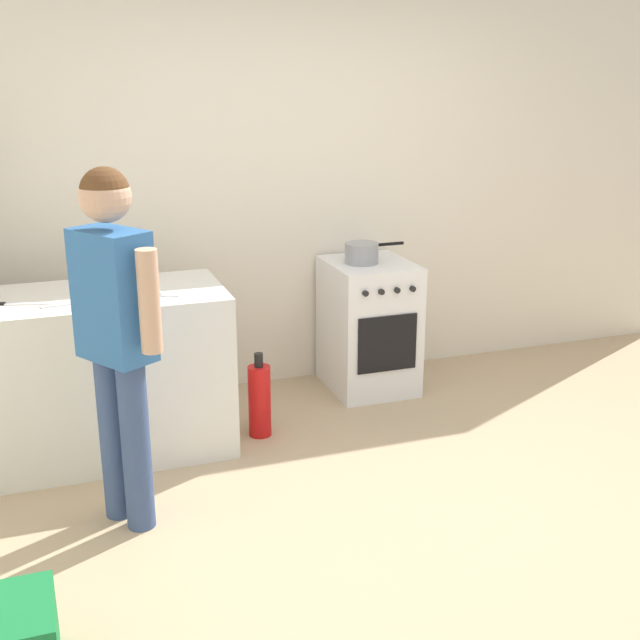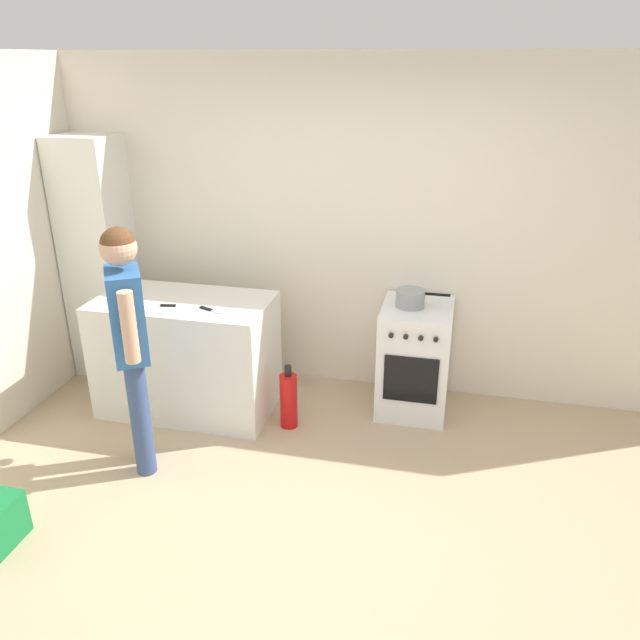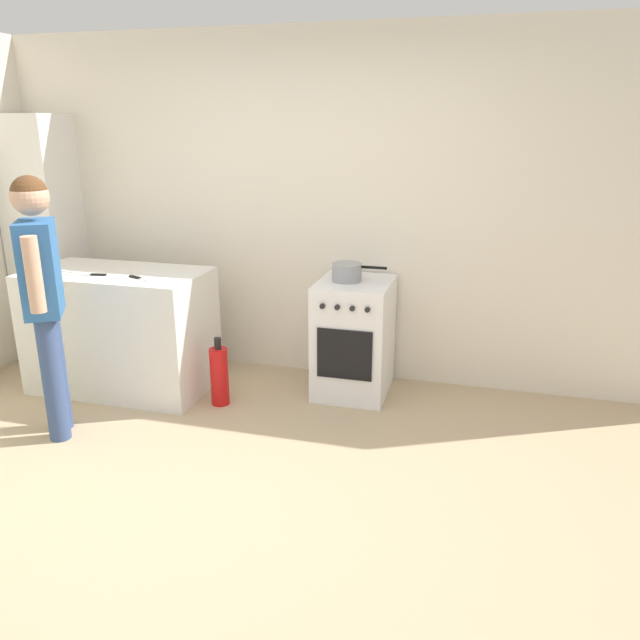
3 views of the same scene
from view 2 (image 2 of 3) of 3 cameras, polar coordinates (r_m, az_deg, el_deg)
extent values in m
plane|color=tan|center=(3.80, 0.46, -19.28)|extent=(8.00, 8.00, 0.00)
cube|color=silver|center=(4.90, 5.51, 8.02)|extent=(6.00, 0.10, 2.60)
cube|color=silver|center=(4.88, -12.06, -3.12)|extent=(1.30, 0.70, 0.90)
cube|color=white|center=(4.83, 8.64, -3.48)|extent=(0.52, 0.60, 0.85)
cube|color=black|center=(4.57, 8.29, -5.43)|extent=(0.39, 0.01, 0.36)
cylinder|color=black|center=(4.56, 7.35, 0.75)|extent=(0.17, 0.17, 0.01)
cylinder|color=black|center=(4.54, 10.29, 0.49)|extent=(0.17, 0.17, 0.01)
cylinder|color=black|center=(4.78, 7.66, 1.80)|extent=(0.17, 0.17, 0.01)
cylinder|color=black|center=(4.77, 10.46, 1.56)|extent=(0.17, 0.17, 0.01)
cylinder|color=black|center=(4.42, 6.51, -1.41)|extent=(0.04, 0.02, 0.04)
cylinder|color=black|center=(4.41, 7.85, -1.53)|extent=(0.04, 0.02, 0.04)
cylinder|color=black|center=(4.41, 9.20, -1.65)|extent=(0.04, 0.02, 0.04)
cylinder|color=black|center=(4.40, 10.55, -1.77)|extent=(0.04, 0.02, 0.04)
cylinder|color=gray|center=(4.63, 8.26, 1.98)|extent=(0.21, 0.21, 0.13)
cylinder|color=black|center=(4.61, 10.72, 2.29)|extent=(0.18, 0.02, 0.02)
cube|color=silver|center=(4.65, -15.54, 1.30)|extent=(0.20, 0.07, 0.01)
cube|color=black|center=(4.60, -13.72, 1.31)|extent=(0.11, 0.04, 0.01)
cube|color=silver|center=(4.42, -9.41, 0.71)|extent=(0.10, 0.06, 0.01)
cube|color=black|center=(4.49, -10.38, 1.04)|extent=(0.11, 0.07, 0.01)
cube|color=silver|center=(4.79, -16.81, 1.76)|extent=(0.22, 0.09, 0.01)
cube|color=black|center=(4.90, -18.19, 2.11)|extent=(0.11, 0.05, 0.01)
cylinder|color=#384C7A|center=(4.22, -16.07, -8.67)|extent=(0.13, 0.13, 0.81)
cylinder|color=#384C7A|center=(4.36, -16.23, -7.61)|extent=(0.13, 0.13, 0.81)
cube|color=#2D609E|center=(3.99, -17.23, 0.43)|extent=(0.35, 0.39, 0.57)
cylinder|color=tan|center=(3.76, -17.07, -0.66)|extent=(0.09, 0.09, 0.44)
cylinder|color=tan|center=(4.21, -17.43, 1.82)|extent=(0.09, 0.09, 0.44)
sphere|color=tan|center=(3.85, -17.96, 6.30)|extent=(0.22, 0.22, 0.22)
sphere|color=brown|center=(3.85, -18.00, 6.58)|extent=(0.21, 0.21, 0.21)
cylinder|color=red|center=(4.64, -2.88, -7.39)|extent=(0.13, 0.13, 0.42)
cylinder|color=black|center=(4.52, -2.94, -4.66)|extent=(0.05, 0.05, 0.08)
cube|color=silver|center=(5.52, -19.53, 5.26)|extent=(0.48, 0.44, 2.00)
camera|label=1|loc=(2.27, -79.04, -9.80)|focal=45.00mm
camera|label=3|loc=(0.91, 74.62, -40.58)|focal=35.00mm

